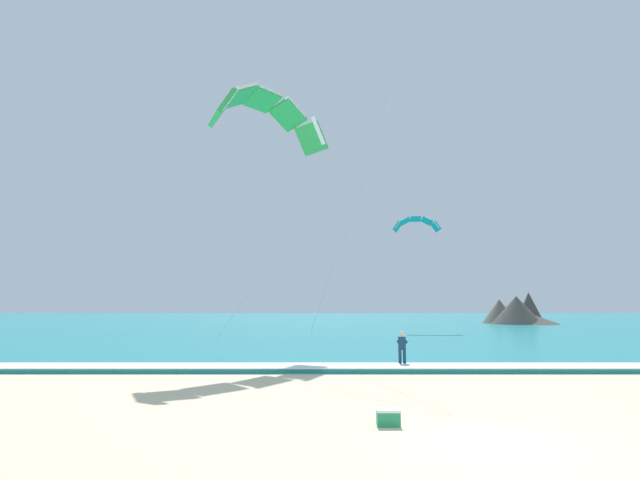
# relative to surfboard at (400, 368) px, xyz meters

# --- Properties ---
(ground_plane) EXTENTS (200.00, 200.00, 0.00)m
(ground_plane) POSITION_rel_surfboard_xyz_m (-0.10, -13.29, -0.03)
(ground_plane) COLOR beige
(sea) EXTENTS (200.00, 120.00, 0.20)m
(sea) POSITION_rel_surfboard_xyz_m (-0.10, 58.19, 0.07)
(sea) COLOR teal
(sea) RESTS_ON ground
(surf_foam) EXTENTS (200.00, 2.18, 0.04)m
(surf_foam) POSITION_rel_surfboard_xyz_m (-0.10, -0.81, 0.19)
(surf_foam) COLOR white
(surf_foam) RESTS_ON sea
(surfboard) EXTENTS (0.70, 1.46, 0.09)m
(surfboard) POSITION_rel_surfboard_xyz_m (0.00, 0.00, 0.00)
(surfboard) COLOR #239EC6
(surfboard) RESTS_ON ground
(kitesurfer) EXTENTS (0.59, 0.58, 1.69)m
(kitesurfer) POSITION_rel_surfboard_xyz_m (0.00, 0.02, 0.91)
(kitesurfer) COLOR #143347
(kitesurfer) RESTS_ON ground
(kite_primary) EXTENTS (9.86, 8.98, 14.58)m
(kite_primary) POSITION_rel_surfboard_xyz_m (-6.95, 6.01, 14.39)
(kite_primary) COLOR green
(kite_distant) EXTENTS (5.04, 1.44, 1.81)m
(kite_distant) POSITION_rel_surfboard_xyz_m (6.26, 30.27, 11.29)
(kite_distant) COLOR teal
(headland_right) EXTENTS (9.81, 9.90, 4.43)m
(headland_right) POSITION_rel_surfboard_xyz_m (22.80, 47.21, 1.63)
(headland_right) COLOR #47423D
(headland_right) RESTS_ON ground
(cooler_box) EXTENTS (0.58, 0.38, 0.40)m
(cooler_box) POSITION_rel_surfboard_xyz_m (-2.10, -11.48, 0.18)
(cooler_box) COLOR #238E5B
(cooler_box) RESTS_ON ground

